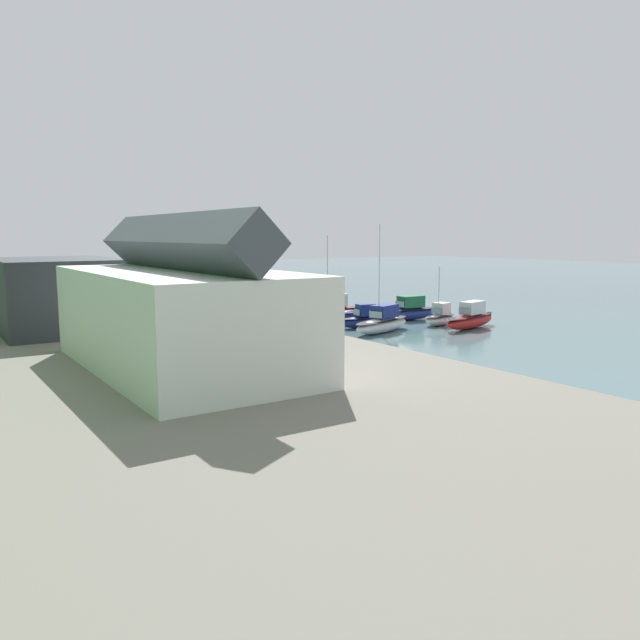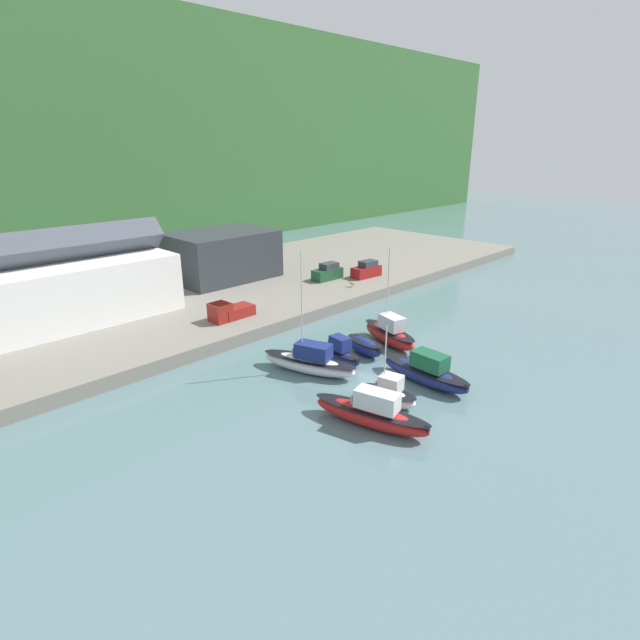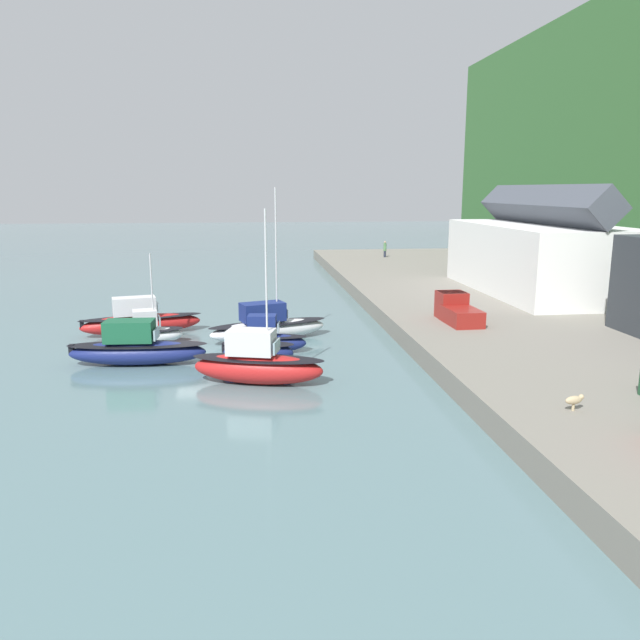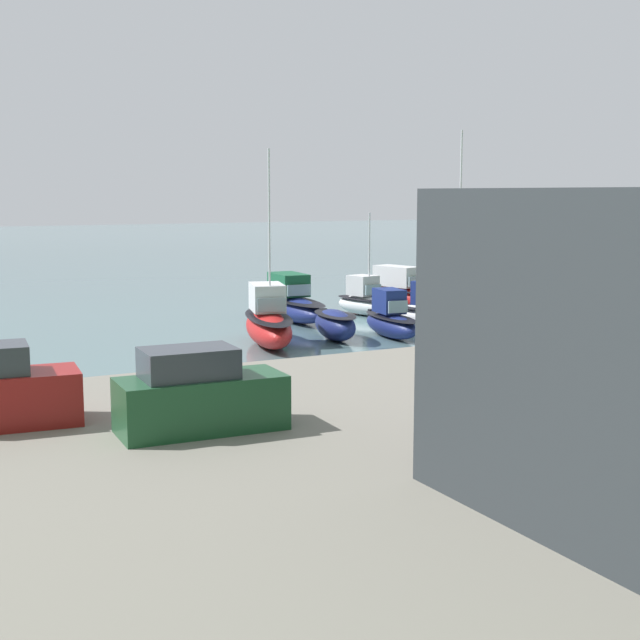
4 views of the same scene
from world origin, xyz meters
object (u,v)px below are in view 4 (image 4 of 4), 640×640
object	(u,v)px
moored_boat_2	(335,324)
dog_on_quay	(163,377)
moored_boat_0	(447,314)
moored_boat_4	(401,294)
moored_boat_6	(291,303)
parked_car_0	(199,396)
moored_boat_1	(391,320)
moored_boat_5	(365,301)
moored_boat_3	(268,322)
pickup_truck_0	(622,329)

from	to	relation	value
moored_boat_2	dog_on_quay	distance (m)	18.09
moored_boat_0	dog_on_quay	bearing A→B (deg)	13.45
moored_boat_0	moored_boat_4	xyz separation A→B (m)	(-2.90, -9.03, 0.01)
moored_boat_4	moored_boat_6	bearing A→B (deg)	-6.17
moored_boat_6	parked_car_0	size ratio (longest dim) A/B	1.95
moored_boat_0	moored_boat_2	bearing A→B (deg)	-26.13
moored_boat_2	moored_boat_4	bearing A→B (deg)	-127.58
moored_boat_1	parked_car_0	size ratio (longest dim) A/B	1.25
moored_boat_6	moored_boat_5	bearing A→B (deg)	-176.61
moored_boat_3	pickup_truck_0	xyz separation A→B (m)	(-8.67, 13.91, 0.98)
moored_boat_0	moored_boat_6	xyz separation A→B (m)	(5.19, -7.96, -0.00)
pickup_truck_0	moored_boat_0	bearing A→B (deg)	173.58
moored_boat_0	moored_boat_4	distance (m)	9.48
moored_boat_6	dog_on_quay	size ratio (longest dim) A/B	9.40
pickup_truck_0	parked_car_0	bearing A→B (deg)	-80.32
moored_boat_1	moored_boat_5	distance (m)	8.28
moored_boat_4	moored_boat_6	xyz separation A→B (m)	(8.09, 1.07, -0.02)
moored_boat_3	moored_boat_6	xyz separation A→B (m)	(-4.55, -7.06, -0.12)
moored_boat_5	moored_boat_6	xyz separation A→B (m)	(4.90, 0.02, 0.12)
moored_boat_4	pickup_truck_0	distance (m)	22.42
moored_boat_2	moored_boat_3	bearing A→B (deg)	8.37
moored_boat_5	moored_boat_1	bearing A→B (deg)	57.33
moored_boat_6	moored_boat_3	bearing A→B (deg)	60.32
parked_car_0	moored_boat_6	bearing A→B (deg)	152.12
moored_boat_2	moored_boat_6	bearing A→B (deg)	-87.67
dog_on_quay	moored_boat_2	bearing A→B (deg)	-145.12
parked_car_0	dog_on_quay	world-z (taller)	parked_car_0
moored_boat_0	moored_boat_1	distance (m)	3.28
dog_on_quay	moored_boat_6	bearing A→B (deg)	-134.73
moored_boat_2	pickup_truck_0	size ratio (longest dim) A/B	0.95
pickup_truck_0	dog_on_quay	xyz separation A→B (m)	(17.87, -1.02, -0.36)
pickup_truck_0	moored_boat_2	bearing A→B (deg)	-161.37
moored_boat_4	pickup_truck_0	xyz separation A→B (m)	(3.98, 22.04, 1.08)
moored_boat_2	dog_on_quay	size ratio (longest dim) A/B	5.11
moored_boat_1	dog_on_quay	xyz separation A→B (m)	(15.68, 12.24, 0.83)
moored_boat_5	dog_on_quay	xyz separation A→B (m)	(18.66, 19.97, 0.85)
moored_boat_6	moored_boat_4	bearing A→B (deg)	-169.30
moored_boat_4	moored_boat_5	xyz separation A→B (m)	(3.19, 1.05, -0.14)
moored_boat_6	moored_boat_2	bearing A→B (deg)	85.30
moored_boat_0	moored_boat_3	xyz separation A→B (m)	(9.75, -0.90, 0.12)
moored_boat_5	parked_car_0	xyz separation A→B (m)	(19.20, 24.68, 1.31)
moored_boat_0	moored_boat_5	size ratio (longest dim) A/B	1.70
pickup_truck_0	moored_boat_5	bearing A→B (deg)	176.18
moored_boat_4	moored_boat_5	world-z (taller)	moored_boat_5
moored_boat_2	pickup_truck_0	distance (m)	14.76
moored_boat_1	dog_on_quay	world-z (taller)	moored_boat_1
moored_boat_5	moored_boat_6	world-z (taller)	moored_boat_5
moored_boat_1	moored_boat_2	xyz separation A→B (m)	(2.91, -0.54, -0.08)
moored_boat_4	moored_boat_5	bearing A→B (deg)	4.54
parked_car_0	moored_boat_1	bearing A→B (deg)	138.49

